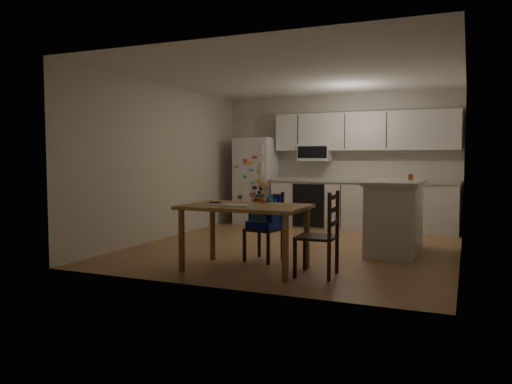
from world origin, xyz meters
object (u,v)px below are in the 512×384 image
Objects in this scene: dining_table at (245,214)px; chair_booster at (265,212)px; refrigerator at (256,181)px; chair_side at (325,229)px; kitchen_island at (395,216)px; red_cup at (411,177)px.

dining_table is 1.38× the size of chair_booster.
refrigerator reaches higher than chair_booster.
chair_side is at bearing 3.14° from dining_table.
chair_side is (2.42, -3.75, -0.31)m from refrigerator.
red_cup is at bearing 61.23° from kitchen_island.
chair_booster is at bearing -140.47° from kitchen_island.
kitchen_island is at bearing 162.44° from chair_side.
red_cup is (3.11, -1.67, 0.19)m from refrigerator.
chair_side is at bearing -57.11° from refrigerator.
chair_booster is (1.48, -3.18, -0.22)m from refrigerator.
refrigerator is at bearing -148.22° from chair_side.
chair_side is (-0.52, -1.77, 0.03)m from kitchen_island.
refrigerator is 3.56m from kitchen_island.
red_cup is at bearing -28.29° from refrigerator.
dining_table is at bearing -128.91° from kitchen_island.
dining_table is at bearing -81.13° from chair_booster.
red_cup is 2.24m from chair_side.
chair_side is (-0.69, -2.07, -0.51)m from red_cup.
refrigerator reaches higher than red_cup.
refrigerator is 1.26× the size of kitchen_island.
red_cup is at bearing 52.40° from chair_booster.
chair_booster is at bearing 89.33° from dining_table.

